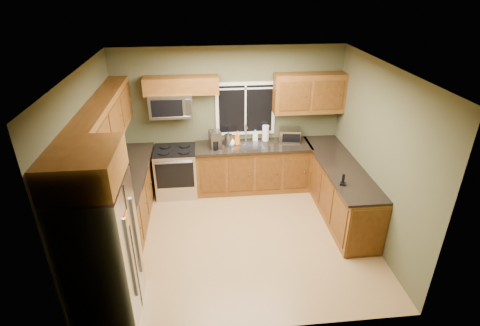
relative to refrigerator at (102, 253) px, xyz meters
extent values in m
plane|color=#9A7443|center=(1.74, 1.30, -0.90)|extent=(4.20, 4.20, 0.00)
plane|color=white|center=(1.74, 1.30, 1.80)|extent=(4.20, 4.20, 0.00)
plane|color=#4C4C2F|center=(1.74, 3.10, 0.45)|extent=(4.20, 0.00, 4.20)
plane|color=#4C4C2F|center=(1.74, -0.50, 0.45)|extent=(4.20, 0.00, 4.20)
plane|color=#4C4C2F|center=(-0.36, 1.30, 0.45)|extent=(0.00, 3.60, 3.60)
plane|color=#4C4C2F|center=(3.84, 1.30, 0.45)|extent=(0.00, 3.60, 3.60)
cube|color=white|center=(2.04, 3.09, 0.65)|extent=(1.12, 0.03, 1.02)
cube|color=black|center=(2.04, 3.08, 0.65)|extent=(1.00, 0.01, 0.90)
cube|color=white|center=(2.04, 3.07, 0.65)|extent=(0.03, 0.01, 0.90)
cube|color=white|center=(2.04, 3.07, 1.04)|extent=(1.00, 0.01, 0.03)
cube|color=brown|center=(-0.06, 1.78, -0.45)|extent=(0.60, 2.65, 0.90)
cube|color=black|center=(-0.04, 1.78, 0.02)|extent=(0.65, 2.65, 0.04)
cube|color=brown|center=(2.15, 2.80, -0.45)|extent=(2.17, 0.60, 0.90)
cube|color=black|center=(2.15, 2.78, 0.02)|extent=(2.17, 0.65, 0.04)
cube|color=brown|center=(3.54, 1.85, -0.45)|extent=(0.60, 2.50, 0.90)
cube|color=#552F0F|center=(3.54, 0.59, -0.45)|extent=(0.56, 0.02, 0.82)
cube|color=black|center=(3.51, 1.85, 0.02)|extent=(0.65, 2.50, 0.04)
cube|color=brown|center=(-0.20, 1.78, 0.96)|extent=(0.33, 2.65, 0.72)
cube|color=brown|center=(0.89, 2.94, 1.17)|extent=(1.30, 0.33, 0.30)
cube|color=brown|center=(3.19, 2.94, 0.96)|extent=(1.30, 0.33, 0.72)
cube|color=brown|center=(0.00, 0.00, 1.13)|extent=(0.72, 0.90, 0.38)
cube|color=#B7B7BC|center=(0.00, 0.00, 0.00)|extent=(0.72, 0.90, 1.80)
cube|color=slate|center=(0.37, -0.20, 0.05)|extent=(0.03, 0.04, 1.10)
cube|color=slate|center=(0.37, 0.20, 0.05)|extent=(0.03, 0.04, 1.10)
cube|color=black|center=(0.36, 0.00, 0.00)|extent=(0.01, 0.02, 1.78)
cube|color=orange|center=(0.37, -0.10, 0.50)|extent=(0.01, 0.14, 0.20)
cube|color=#B7B7BC|center=(0.69, 2.78, -0.45)|extent=(0.76, 0.65, 0.90)
cube|color=black|center=(0.69, 2.78, 0.00)|extent=(0.76, 0.64, 0.03)
cube|color=black|center=(0.69, 2.45, -0.35)|extent=(0.68, 0.02, 0.50)
cylinder|color=slate|center=(0.69, 2.43, -0.08)|extent=(0.64, 0.04, 0.04)
cylinder|color=black|center=(0.51, 2.64, 0.03)|extent=(0.20, 0.20, 0.01)
cylinder|color=black|center=(0.87, 2.64, 0.03)|extent=(0.20, 0.20, 0.01)
cylinder|color=black|center=(0.51, 2.92, 0.03)|extent=(0.20, 0.20, 0.01)
cylinder|color=black|center=(0.87, 2.92, 0.03)|extent=(0.20, 0.20, 0.01)
cube|color=#B7B7BC|center=(0.69, 2.91, 0.83)|extent=(0.76, 0.38, 0.42)
cube|color=black|center=(0.63, 2.72, 0.83)|extent=(0.54, 0.01, 0.30)
cube|color=slate|center=(1.00, 2.72, 0.83)|extent=(0.10, 0.01, 0.30)
cylinder|color=slate|center=(0.69, 2.70, 0.67)|extent=(0.66, 0.02, 0.02)
cube|color=slate|center=(2.04, 2.78, 0.03)|extent=(0.60, 0.42, 0.02)
cylinder|color=#B7B7BC|center=(2.04, 2.98, 0.21)|extent=(0.03, 0.03, 0.34)
cylinder|color=#B7B7BC|center=(2.04, 2.90, 0.37)|extent=(0.03, 0.18, 0.03)
cube|color=#B7B7BC|center=(2.87, 2.90, 0.16)|extent=(0.43, 0.35, 0.25)
cube|color=black|center=(2.87, 2.75, 0.16)|extent=(0.33, 0.06, 0.17)
cube|color=slate|center=(1.44, 2.74, 0.20)|extent=(0.24, 0.27, 0.33)
cylinder|color=black|center=(1.44, 2.65, 0.13)|extent=(0.14, 0.14, 0.17)
cylinder|color=#B7B7BC|center=(1.69, 2.80, 0.15)|extent=(0.17, 0.17, 0.22)
cone|color=black|center=(1.69, 2.80, 0.28)|extent=(0.11, 0.11, 0.06)
cylinder|color=white|center=(2.42, 2.98, 0.19)|extent=(0.15, 0.15, 0.30)
cylinder|color=slate|center=(2.42, 2.98, 0.35)|extent=(0.03, 0.03, 0.04)
imported|color=orange|center=(1.86, 2.83, 0.17)|extent=(0.14, 0.14, 0.27)
imported|color=white|center=(2.22, 3.00, 0.14)|extent=(0.10, 0.10, 0.20)
imported|color=white|center=(1.74, 2.80, 0.13)|extent=(0.19, 0.19, 0.19)
cube|color=black|center=(3.31, 1.17, 0.06)|extent=(0.11, 0.11, 0.04)
cube|color=black|center=(3.31, 1.17, 0.15)|extent=(0.05, 0.04, 0.15)
camera|label=1|loc=(1.26, -3.56, 2.90)|focal=28.00mm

